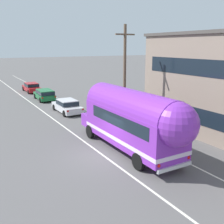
{
  "coord_description": "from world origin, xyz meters",
  "views": [
    {
      "loc": [
        -7.48,
        -13.98,
        6.81
      ],
      "look_at": [
        2.14,
        2.62,
        2.04
      ],
      "focal_mm": 42.89,
      "sensor_mm": 36.0,
      "label": 1
    }
  ],
  "objects_px": {
    "car_third": "(32,87)",
    "car_lead": "(67,105)",
    "utility_pole": "(125,75)",
    "painted_bus": "(134,119)",
    "car_second": "(45,94)"
  },
  "relations": [
    {
      "from": "car_third",
      "to": "car_lead",
      "type": "bearing_deg",
      "value": -89.89
    },
    {
      "from": "utility_pole",
      "to": "car_third",
      "type": "relative_size",
      "value": 1.76
    },
    {
      "from": "painted_bus",
      "to": "car_lead",
      "type": "height_order",
      "value": "painted_bus"
    },
    {
      "from": "painted_bus",
      "to": "utility_pole",
      "type": "bearing_deg",
      "value": 63.08
    },
    {
      "from": "car_second",
      "to": "painted_bus",
      "type": "bearing_deg",
      "value": -90.13
    },
    {
      "from": "car_lead",
      "to": "car_second",
      "type": "distance_m",
      "value": 7.59
    },
    {
      "from": "utility_pole",
      "to": "car_second",
      "type": "distance_m",
      "value": 15.28
    },
    {
      "from": "utility_pole",
      "to": "car_lead",
      "type": "bearing_deg",
      "value": 110.38
    },
    {
      "from": "painted_bus",
      "to": "car_second",
      "type": "distance_m",
      "value": 20.14
    },
    {
      "from": "utility_pole",
      "to": "car_second",
      "type": "xyz_separation_m",
      "value": [
        -2.74,
        14.58,
        -3.64
      ]
    },
    {
      "from": "utility_pole",
      "to": "painted_bus",
      "type": "xyz_separation_m",
      "value": [
        -2.79,
        -5.5,
        -2.12
      ]
    },
    {
      "from": "car_lead",
      "to": "car_third",
      "type": "distance_m",
      "value": 14.88
    },
    {
      "from": "painted_bus",
      "to": "car_third",
      "type": "distance_m",
      "value": 27.42
    },
    {
      "from": "car_lead",
      "to": "car_second",
      "type": "relative_size",
      "value": 1.02
    },
    {
      "from": "car_second",
      "to": "car_lead",
      "type": "bearing_deg",
      "value": -88.9
    }
  ]
}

